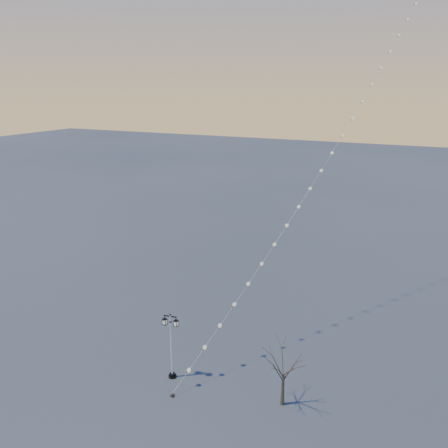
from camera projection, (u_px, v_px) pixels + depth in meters
The scene contains 4 objects.
ground at pixel (182, 399), 31.09m from camera, with size 300.00×300.00×0.00m, color #444545.
street_lamp at pixel (171, 343), 32.66m from camera, with size 1.28×0.59×5.09m.
bare_tree at pixel (284, 365), 29.76m from camera, with size 2.59×2.59×4.29m.
kite_train at pixel (375, 52), 41.72m from camera, with size 16.34×47.52×46.40m.
Camera 1 is at (13.85, -22.55, 20.37)m, focal length 37.01 mm.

